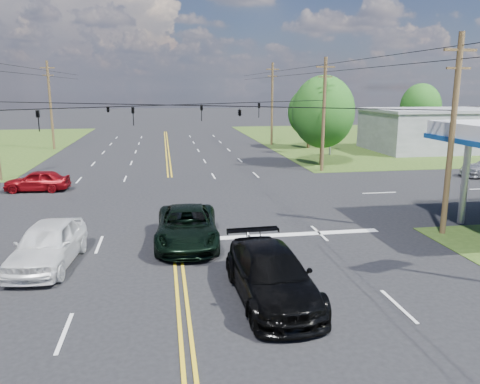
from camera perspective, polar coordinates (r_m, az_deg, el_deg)
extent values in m
plane|color=black|center=(29.97, -8.26, -1.09)|extent=(280.00, 280.00, 0.00)
cube|color=#2B4315|center=(71.02, 20.74, 6.12)|extent=(46.00, 48.00, 0.03)
cube|color=silver|center=(22.93, 4.86, -5.30)|extent=(10.00, 0.50, 0.02)
cube|color=slate|center=(58.00, 22.50, 6.89)|extent=(14.00, 10.00, 4.40)
cylinder|color=#A5A5AA|center=(27.00, 25.73, 1.31)|extent=(0.36, 0.36, 4.65)
cylinder|color=#48381E|center=(24.32, 24.40, 6.11)|extent=(0.28, 0.28, 9.50)
cube|color=#48381E|center=(24.27, 25.27, 15.40)|extent=(1.60, 0.12, 0.12)
cube|color=#48381E|center=(24.23, 25.09, 13.52)|extent=(1.20, 0.10, 0.10)
cylinder|color=#48381E|center=(40.50, 10.16, 9.19)|extent=(0.28, 0.28, 9.50)
cube|color=#48381E|center=(40.47, 10.39, 14.78)|extent=(1.60, 0.12, 0.12)
cube|color=#48381E|center=(40.44, 10.34, 13.65)|extent=(1.20, 0.10, 0.10)
cylinder|color=#48381E|center=(58.53, -22.09, 9.72)|extent=(0.28, 0.28, 10.00)
cube|color=#48381E|center=(58.53, -22.44, 13.82)|extent=(1.60, 0.12, 0.12)
cube|color=#48381E|center=(58.51, -22.37, 13.04)|extent=(1.20, 0.10, 0.10)
cylinder|color=#48381E|center=(58.73, 3.93, 10.60)|extent=(0.28, 0.28, 10.00)
cube|color=#48381E|center=(58.73, 3.99, 14.70)|extent=(1.60, 0.12, 0.12)
cube|color=#48381E|center=(58.71, 3.98, 13.92)|extent=(1.20, 0.10, 0.10)
imported|color=black|center=(25.41, -23.37, 7.97)|extent=(0.17, 0.21, 1.05)
imported|color=black|center=(27.79, -12.89, 8.98)|extent=(0.17, 0.21, 1.05)
imported|color=black|center=(30.72, -4.71, 9.57)|extent=(0.17, 0.21, 1.05)
imported|color=black|center=(34.38, 2.33, 9.92)|extent=(0.17, 0.21, 1.05)
imported|color=black|center=(32.05, -15.79, 9.76)|extent=(1.24, 0.26, 0.50)
imported|color=black|center=(26.82, -0.04, 9.76)|extent=(1.24, 0.26, 0.50)
cylinder|color=black|center=(30.34, 17.62, 15.58)|extent=(0.04, 100.00, 0.04)
cylinder|color=black|center=(30.31, 17.55, 14.45)|extent=(0.04, 100.00, 0.04)
cylinder|color=#48381E|center=(43.93, 9.94, 5.39)|extent=(0.36, 0.36, 3.30)
ellipsoid|color=#134817|center=(43.65, 10.11, 9.59)|extent=(5.70, 5.70, 6.60)
cylinder|color=#48381E|center=(56.05, 8.33, 6.75)|extent=(0.36, 0.36, 2.86)
ellipsoid|color=#134817|center=(55.84, 8.42, 9.60)|extent=(4.94, 4.94, 5.72)
cylinder|color=#48381E|center=(68.66, 20.95, 7.20)|extent=(0.36, 0.36, 3.08)
ellipsoid|color=#134817|center=(68.48, 21.15, 9.71)|extent=(5.32, 5.32, 6.16)
imported|color=black|center=(21.56, -6.47, -4.19)|extent=(3.05, 6.11, 1.66)
imported|color=black|center=(16.01, 3.87, -10.07)|extent=(2.66, 6.07, 1.74)
imported|color=silver|center=(20.35, -22.39, -5.91)|extent=(2.63, 5.47, 1.80)
imported|color=maroon|center=(35.26, -23.49, 1.27)|extent=(4.42, 2.02, 1.47)
cylinder|color=#A5A5AA|center=(50.36, 11.04, 8.75)|extent=(0.20, 0.20, 7.69)
cube|color=orange|center=(50.26, 11.20, 12.44)|extent=(2.10, 0.85, 1.06)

